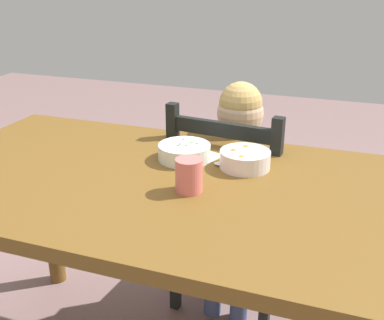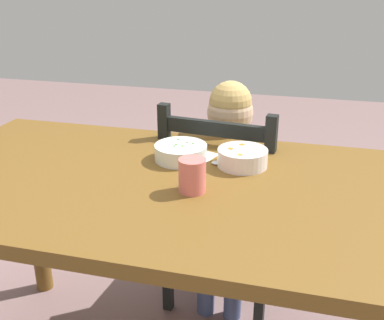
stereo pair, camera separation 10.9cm
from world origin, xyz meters
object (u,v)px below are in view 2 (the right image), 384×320
Objects in this scene: child_figure at (227,167)px; bowl_of_carrots at (242,157)px; spoon at (225,163)px; dining_table at (177,213)px; drinking_cup at (192,175)px; bowl_of_peas at (181,152)px; dining_chair at (225,209)px.

child_figure reaches higher than bowl_of_carrots.
bowl_of_carrots is at bearing -71.65° from child_figure.
child_figure is 0.33m from spoon.
drinking_cup reaches higher than dining_table.
child_figure is 5.72× the size of bowl_of_peas.
bowl_of_peas is 1.19× the size of spoon.
drinking_cup is at bearing -90.09° from dining_chair.
child_figure reaches higher than bowl_of_peas.
spoon is at bearing 55.28° from dining_table.
child_figure is 0.35m from bowl_of_peas.
bowl_of_carrots is at bearing -0.02° from bowl_of_peas.
bowl_of_carrots reaches higher than dining_table.
bowl_of_peas is at bearing 101.88° from dining_table.
dining_table is 0.22m from spoon.
bowl_of_carrots is (0.10, -0.30, 0.35)m from dining_chair.
dining_chair reaches higher than dining_table.
drinking_cup is at bearing -90.72° from child_figure.
spoon is at bearing -80.42° from dining_chair.
spoon is at bearing -0.81° from bowl_of_peas.
dining_chair is 0.93× the size of child_figure.
dining_chair reaches higher than bowl_of_carrots.
child_figure reaches higher than drinking_cup.
child_figure is at bearing 108.35° from bowl_of_carrots.
spoon is at bearing -177.85° from bowl_of_carrots.
spoon is 1.49× the size of drinking_cup.
bowl_of_peas is at bearing 113.70° from drinking_cup.
spoon reaches higher than dining_table.
spoon is 0.22m from drinking_cup.
child_figure is 0.35m from bowl_of_carrots.
drinking_cup reaches higher than spoon.
spoon is at bearing -81.25° from child_figure.
bowl_of_peas reaches higher than spoon.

